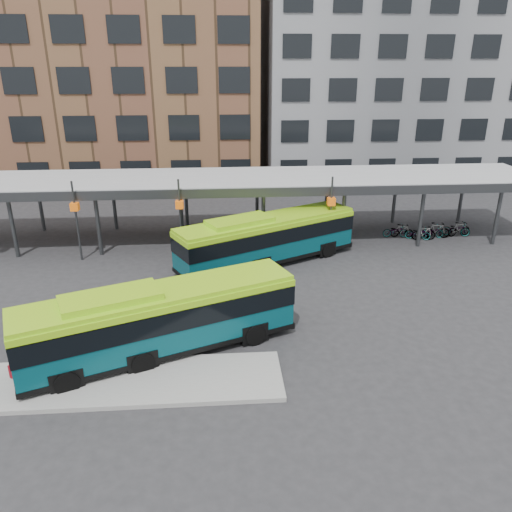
{
  "coord_description": "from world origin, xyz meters",
  "views": [
    {
      "loc": [
        -0.64,
        -18.76,
        11.22
      ],
      "look_at": [
        1.13,
        4.98,
        1.8
      ],
      "focal_mm": 35.0,
      "sensor_mm": 36.0,
      "label": 1
    }
  ],
  "objects": [
    {
      "name": "pedestrian",
      "position": [
        -7.71,
        -3.67,
        1.12
      ],
      "size": [
        0.69,
        0.8,
        1.86
      ],
      "rotation": [
        0.0,
        0.0,
        1.13
      ],
      "color": "black",
      "rests_on": "boarding_island"
    },
    {
      "name": "bus_front",
      "position": [
        -3.17,
        -0.96,
        1.58
      ],
      "size": [
        11.1,
        6.34,
        3.04
      ],
      "rotation": [
        0.0,
        0.0,
        0.39
      ],
      "color": "#07434D",
      "rests_on": "ground"
    },
    {
      "name": "canopy",
      "position": [
        -0.06,
        12.87,
        3.91
      ],
      "size": [
        40.0,
        6.53,
        4.8
      ],
      "color": "#999B9E",
      "rests_on": "ground"
    },
    {
      "name": "building_brick",
      "position": [
        -10.0,
        32.0,
        11.0
      ],
      "size": [
        26.0,
        14.0,
        22.0
      ],
      "primitive_type": "cube",
      "color": "brown",
      "rests_on": "ground"
    },
    {
      "name": "bus_rear",
      "position": [
        2.01,
        8.33,
        1.58
      ],
      "size": [
        10.84,
        7.17,
        3.04
      ],
      "rotation": [
        0.0,
        0.0,
        0.48
      ],
      "color": "#07434D",
      "rests_on": "ground"
    },
    {
      "name": "building_grey",
      "position": [
        16.0,
        32.0,
        10.0
      ],
      "size": [
        24.0,
        14.0,
        20.0
      ],
      "primitive_type": "cube",
      "color": "slate",
      "rests_on": "ground"
    },
    {
      "name": "bike_rack",
      "position": [
        13.39,
        12.02,
        0.47
      ],
      "size": [
        6.11,
        1.61,
        1.07
      ],
      "color": "slate",
      "rests_on": "ground"
    },
    {
      "name": "boarding_island",
      "position": [
        -5.5,
        -3.0,
        0.09
      ],
      "size": [
        14.0,
        3.0,
        0.18
      ],
      "primitive_type": "cube",
      "color": "gray",
      "rests_on": "ground"
    },
    {
      "name": "ground",
      "position": [
        0.0,
        0.0,
        0.0
      ],
      "size": [
        120.0,
        120.0,
        0.0
      ],
      "primitive_type": "plane",
      "color": "#28282B",
      "rests_on": "ground"
    }
  ]
}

